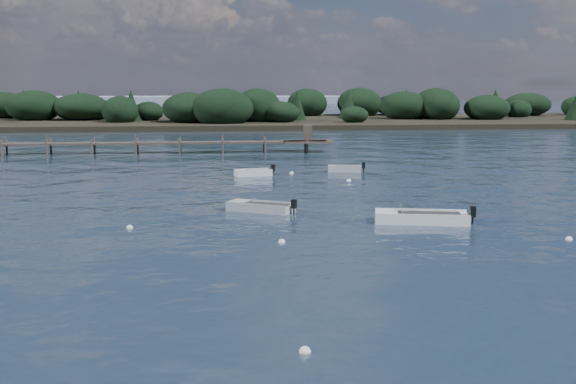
{
  "coord_description": "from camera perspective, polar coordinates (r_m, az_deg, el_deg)",
  "views": [
    {
      "loc": [
        -5.47,
        -24.94,
        6.92
      ],
      "look_at": [
        -1.49,
        14.0,
        1.0
      ],
      "focal_mm": 45.0,
      "sensor_mm": 36.0,
      "label": 1
    }
  ],
  "objects": [
    {
      "name": "ground",
      "position": [
        85.39,
        -2.15,
        3.94
      ],
      "size": [
        400.0,
        400.0,
        0.0
      ],
      "primitive_type": "plane",
      "color": "#152231",
      "rests_on": "ground"
    },
    {
      "name": "buoy_extra_b",
      "position": [
        31.7,
        -0.5,
        -4.01
      ],
      "size": [
        0.32,
        0.32,
        0.32
      ],
      "primitive_type": "sphere",
      "color": "white",
      "rests_on": "ground"
    },
    {
      "name": "buoy_extra_a",
      "position": [
        51.69,
        4.82,
        0.87
      ],
      "size": [
        0.32,
        0.32,
        0.32
      ],
      "primitive_type": "sphere",
      "color": "white",
      "rests_on": "ground"
    },
    {
      "name": "buoy_c",
      "position": [
        35.63,
        -12.4,
        -2.8
      ],
      "size": [
        0.32,
        0.32,
        0.32
      ],
      "primitive_type": "sphere",
      "color": "white",
      "rests_on": "ground"
    },
    {
      "name": "tender_far_white",
      "position": [
        54.31,
        -2.76,
        1.43
      ],
      "size": [
        3.12,
        1.66,
        1.05
      ],
      "color": "white",
      "rests_on": "ground"
    },
    {
      "name": "dinghy_mid_white_a",
      "position": [
        36.77,
        10.47,
        -2.15
      ],
      "size": [
        5.05,
        2.66,
        1.16
      ],
      "color": "white",
      "rests_on": "ground"
    },
    {
      "name": "jetty",
      "position": [
        74.96,
        -18.39,
        3.62
      ],
      "size": [
        64.5,
        3.2,
        3.4
      ],
      "color": "#4C4038",
      "rests_on": "ground"
    },
    {
      "name": "far_headland",
      "position": [
        128.69,
        7.91,
        6.31
      ],
      "size": [
        190.0,
        40.0,
        5.8
      ],
      "color": "black",
      "rests_on": "ground"
    },
    {
      "name": "dinghy_mid_grey",
      "position": [
        39.35,
        -2.19,
        -1.34
      ],
      "size": [
        3.8,
        2.96,
        0.99
      ],
      "color": "#A7ACAF",
      "rests_on": "ground"
    },
    {
      "name": "buoy_a",
      "position": [
        19.18,
        1.34,
        -12.54
      ],
      "size": [
        0.32,
        0.32,
        0.32
      ],
      "primitive_type": "sphere",
      "color": "white",
      "rests_on": "ground"
    },
    {
      "name": "buoy_e",
      "position": [
        55.85,
        0.29,
        1.48
      ],
      "size": [
        0.32,
        0.32,
        0.32
      ],
      "primitive_type": "sphere",
      "color": "white",
      "rests_on": "ground"
    },
    {
      "name": "tender_far_grey_b",
      "position": [
        57.05,
        4.51,
        1.75
      ],
      "size": [
        2.97,
        1.51,
        1.0
      ],
      "color": "#A7ACAF",
      "rests_on": "ground"
    },
    {
      "name": "buoy_b",
      "position": [
        34.58,
        21.31,
        -3.54
      ],
      "size": [
        0.32,
        0.32,
        0.32
      ],
      "primitive_type": "sphere",
      "color": "white",
      "rests_on": "ground"
    }
  ]
}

